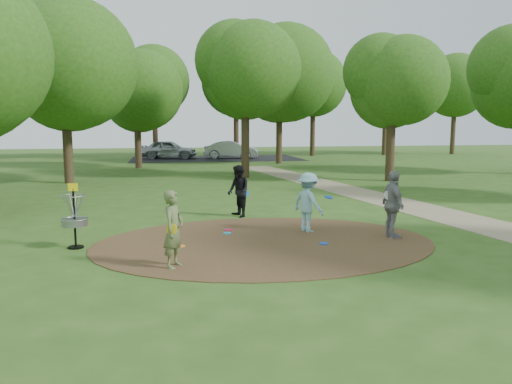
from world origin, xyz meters
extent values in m
plane|color=#2D5119|center=(0.00, 0.00, 0.00)|extent=(100.00, 100.00, 0.00)
cylinder|color=#47301C|center=(0.00, 0.00, 0.01)|extent=(8.40, 8.40, 0.02)
cube|color=#8C7A5B|center=(6.50, 2.00, 0.01)|extent=(7.55, 39.89, 0.01)
cube|color=black|center=(2.00, 30.00, 0.00)|extent=(14.00, 8.00, 0.01)
imported|color=#5D6A3D|center=(-2.25, -1.75, 0.79)|extent=(0.60, 0.69, 1.59)
cylinder|color=gold|center=(-2.29, -1.94, 0.84)|extent=(0.22, 0.11, 0.22)
imported|color=#86C1C8|center=(1.40, 1.01, 0.81)|extent=(1.01, 1.20, 1.61)
cylinder|color=blue|center=(1.95, 0.96, 0.94)|extent=(0.30, 0.30, 0.08)
imported|color=black|center=(-0.12, 3.53, 0.82)|extent=(0.81, 0.93, 1.63)
cylinder|color=blue|center=(0.09, 3.52, 0.73)|extent=(0.22, 0.08, 0.22)
imported|color=gray|center=(3.29, -0.13, 0.87)|extent=(0.43, 1.02, 1.74)
cylinder|color=white|center=(3.15, -0.12, 1.11)|extent=(0.23, 0.11, 0.22)
cylinder|color=#1BACDF|center=(-0.79, 1.12, 0.03)|extent=(0.22, 0.22, 0.02)
cylinder|color=blue|center=(1.36, -0.46, 0.03)|extent=(0.22, 0.22, 0.02)
cylinder|color=#DF1652|center=(-0.71, 1.53, 0.03)|extent=(0.22, 0.22, 0.02)
imported|color=#9A9FA2|center=(-1.90, 30.52, 0.78)|extent=(4.86, 2.73, 1.56)
imported|color=#95959B|center=(3.25, 29.69, 0.73)|extent=(4.70, 2.58, 1.47)
cylinder|color=orange|center=(-2.06, -0.10, 0.03)|extent=(0.22, 0.22, 0.02)
cylinder|color=black|center=(-4.50, 0.30, 0.68)|extent=(0.05, 0.05, 1.35)
cylinder|color=black|center=(-4.50, 0.30, 0.02)|extent=(0.36, 0.36, 0.04)
cylinder|color=gray|center=(-4.50, 0.30, 0.62)|extent=(0.60, 0.60, 0.16)
torus|color=gray|center=(-4.50, 0.30, 0.70)|extent=(0.63, 0.63, 0.03)
torus|color=gray|center=(-4.50, 0.30, 1.25)|extent=(0.58, 0.58, 0.02)
cube|color=yellow|center=(-4.50, 0.30, 1.45)|extent=(0.22, 0.02, 0.18)
cylinder|color=#332316|center=(-7.00, 14.00, 1.90)|extent=(0.44, 0.44, 3.80)
sphere|color=#284C14|center=(-7.00, 14.00, 5.52)|extent=(6.25, 6.25, 6.25)
cylinder|color=#332316|center=(2.00, 15.00, 2.09)|extent=(0.44, 0.44, 4.18)
sphere|color=#284C14|center=(2.00, 15.00, 5.57)|extent=(5.04, 5.04, 5.04)
cylinder|color=#332316|center=(9.00, 12.00, 1.80)|extent=(0.44, 0.44, 3.61)
sphere|color=#284C14|center=(9.00, 12.00, 4.83)|extent=(4.44, 4.44, 4.44)
cylinder|color=#332316|center=(-4.00, 22.00, 1.71)|extent=(0.44, 0.44, 3.42)
sphere|color=#284C14|center=(-4.00, 22.00, 4.85)|extent=(5.20, 5.20, 5.20)
cylinder|color=#332316|center=(6.00, 24.00, 2.19)|extent=(0.44, 0.44, 4.37)
sphere|color=#284C14|center=(6.00, 24.00, 6.30)|extent=(7.02, 7.02, 7.02)
camera|label=1|loc=(-2.43, -11.77, 2.91)|focal=35.00mm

